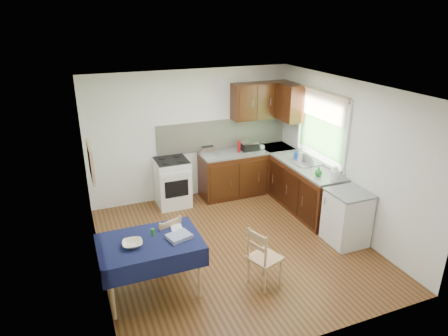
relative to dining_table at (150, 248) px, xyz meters
name	(u,v)px	position (x,y,z in m)	size (l,w,h in m)	color
floor	(234,246)	(1.43, 0.61, -0.67)	(4.20, 4.20, 0.00)	#4F2815
ceiling	(236,88)	(1.43, 0.61, 1.83)	(4.00, 4.20, 0.02)	white
wall_back	(192,135)	(1.43, 2.71, 0.58)	(4.00, 0.02, 2.50)	white
wall_front	(316,245)	(1.43, -1.49, 0.58)	(4.00, 0.02, 2.50)	white
wall_left	(94,195)	(-0.57, 0.61, 0.58)	(0.02, 4.20, 2.50)	silver
wall_right	(346,156)	(3.43, 0.61, 0.58)	(0.02, 4.20, 2.50)	white
base_cabinets	(273,180)	(2.79, 1.87, -0.24)	(1.90, 2.30, 0.86)	black
worktop_back	(247,151)	(2.48, 2.41, 0.21)	(1.90, 0.60, 0.04)	slate
worktop_right	(307,166)	(3.13, 1.26, 0.21)	(0.60, 1.70, 0.04)	slate
worktop_corner	(276,147)	(3.13, 2.41, 0.21)	(0.60, 0.60, 0.04)	slate
splashback	(223,134)	(2.08, 2.70, 0.53)	(2.70, 0.02, 0.60)	beige
upper_cabinets	(270,101)	(2.96, 2.41, 1.18)	(1.20, 0.85, 0.70)	black
stove	(172,182)	(0.93, 2.41, -0.21)	(0.60, 0.61, 0.92)	white
window	(322,122)	(3.40, 1.31, 0.98)	(0.04, 1.48, 1.26)	#2E5C25
fridge	(347,218)	(3.13, 0.06, -0.23)	(0.58, 0.60, 0.89)	white
corkboard	(91,162)	(-0.54, 0.91, 0.93)	(0.04, 0.62, 0.47)	tan
dining_table	(150,248)	(0.00, 0.00, 0.00)	(1.28, 0.87, 0.78)	#100E39
chair_far	(167,243)	(0.30, 0.38, -0.21)	(0.49, 0.49, 0.88)	tan
chair_near	(263,256)	(1.40, -0.41, -0.22)	(0.48, 0.48, 0.86)	tan
toaster	(208,151)	(1.65, 2.42, 0.32)	(0.26, 0.16, 0.20)	silver
sandwich_press	(249,146)	(2.52, 2.42, 0.32)	(0.32, 0.27, 0.18)	black
sauce_bottle	(239,147)	(2.28, 2.36, 0.35)	(0.05, 0.05, 0.24)	#B70E0E
yellow_packet	(245,144)	(2.51, 2.55, 0.31)	(0.12, 0.08, 0.16)	gold
dish_rack	(307,163)	(3.16, 1.31, 0.25)	(0.42, 0.32, 0.20)	#99989E
kettle	(335,174)	(3.17, 0.51, 0.33)	(0.14, 0.14, 0.24)	white
cup	(262,147)	(2.78, 2.35, 0.27)	(0.11, 0.11, 0.09)	white
soap_bottle_a	(301,155)	(3.08, 1.42, 0.37)	(0.11, 0.11, 0.28)	white
soap_bottle_b	(296,154)	(3.12, 1.62, 0.32)	(0.08, 0.09, 0.19)	blue
soap_bottle_c	(319,171)	(3.03, 0.76, 0.31)	(0.13, 0.13, 0.16)	#24862F
plate_bowl	(132,244)	(-0.22, -0.04, 0.14)	(0.25, 0.25, 0.06)	#FAEDCD
book	(171,229)	(0.33, 0.18, 0.11)	(0.15, 0.20, 0.02)	white
spice_jar	(153,232)	(0.07, 0.12, 0.15)	(0.05, 0.05, 0.09)	#238026
tea_towel	(179,236)	(0.37, -0.08, 0.13)	(0.29, 0.23, 0.05)	navy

